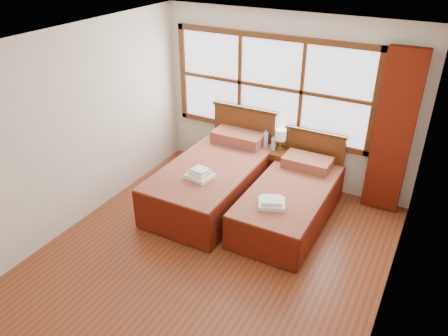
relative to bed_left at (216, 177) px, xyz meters
The scene contains 15 objects.
floor 1.39m from the bed_left, 62.53° to the right, with size 4.50×4.50×0.00m, color brown.
ceiling 2.63m from the bed_left, 62.53° to the right, with size 4.50×4.50×0.00m, color white.
wall_back 1.55m from the bed_left, 59.48° to the left, with size 4.00×4.00×0.00m, color silver.
wall_left 2.06m from the bed_left, 139.06° to the right, with size 4.50×4.50×0.00m, color silver.
wall_right 3.03m from the bed_left, 24.51° to the right, with size 4.50×4.50×0.00m, color silver.
window 1.58m from the bed_left, 69.91° to the left, with size 3.16×0.06×1.56m.
curtain 2.54m from the bed_left, 22.37° to the left, with size 0.50×0.16×2.30m, color #65180A.
bed_left is the anchor object (origin of this frame).
bed_right 1.17m from the bed_left, ahead, with size 1.01×2.03×0.97m.
nightstand 0.98m from the bed_left, 54.29° to the left, with size 0.45×0.45×0.60m.
towels_left 0.60m from the bed_left, 85.00° to the right, with size 0.37×0.34×0.14m.
towels_right 1.26m from the bed_left, 26.11° to the right, with size 0.42×0.40×0.10m.
lamp 1.17m from the bed_left, 52.02° to the left, with size 0.17×0.17×0.32m.
bottle_near 0.99m from the bed_left, 61.84° to the left, with size 0.07×0.07×0.27m.
bottle_far 1.02m from the bed_left, 52.70° to the left, with size 0.06×0.06×0.23m.
Camera 1 is at (2.14, -3.67, 3.58)m, focal length 35.00 mm.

